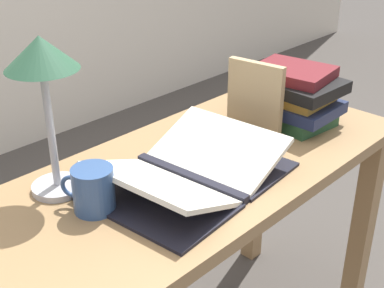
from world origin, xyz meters
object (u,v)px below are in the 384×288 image
Objects in this scene: reading_lamp at (43,72)px; coffee_mug at (93,189)px; book_stack_tall at (291,94)px; book_standing_upright at (255,99)px; open_book at (190,172)px.

coffee_mug is (0.01, -0.13, -0.24)m from reading_lamp.
book_standing_upright is (-0.15, 0.02, 0.02)m from book_stack_tall.
book_stack_tall reaches higher than coffee_mug.
coffee_mug reaches higher than open_book.
book_stack_tall is 1.36× the size of book_standing_upright.
book_stack_tall is 0.77m from reading_lamp.
reading_lamp reaches higher than book_stack_tall.
reading_lamp is (-0.25, 0.20, 0.27)m from open_book.
book_standing_upright is (0.33, 0.06, 0.08)m from open_book.
book_standing_upright reaches higher than book_stack_tall.
open_book is 0.48m from book_stack_tall.
coffee_mug is (-0.56, 0.01, -0.06)m from book_standing_upright.
reading_lamp is at bearing 166.92° from book_stack_tall.
open_book is 2.35× the size of book_standing_upright.
reading_lamp is at bearing 93.71° from coffee_mug.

